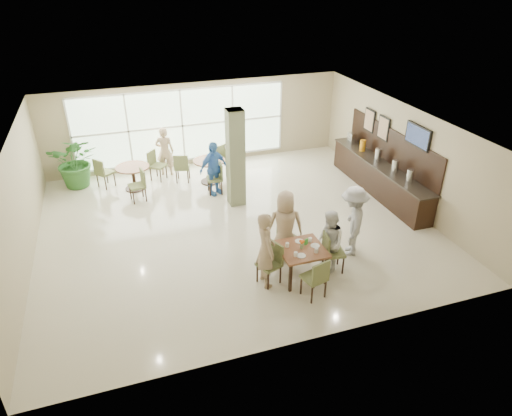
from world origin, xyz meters
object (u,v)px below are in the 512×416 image
object	(u,v)px
potted_plant	(76,161)
teen_right	(329,242)
teen_standing	(353,221)
buffet_counter	(380,175)
teen_left	(266,250)
main_table	(301,252)
round_table_right	(209,166)
adult_a	(213,169)
adult_standing	(165,151)
round_table_left	(133,172)
adult_b	(235,155)
teen_far	(285,226)

from	to	relation	value
potted_plant	teen_right	xyz separation A→B (m)	(5.40, -6.46, -0.08)
teen_right	teen_standing	distance (m)	0.94
buffet_counter	teen_left	distance (m)	5.69
main_table	round_table_right	world-z (taller)	same
teen_right	round_table_right	bearing A→B (deg)	-158.64
potted_plant	adult_a	xyz separation A→B (m)	(3.87, -1.88, 0.00)
teen_right	adult_standing	world-z (taller)	adult_standing
teen_standing	teen_left	bearing A→B (deg)	-50.99
adult_a	teen_standing	bearing A→B (deg)	-84.83
round_table_left	teen_standing	bearing A→B (deg)	-48.57
potted_plant	adult_standing	size ratio (longest dim) A/B	1.02
adult_a	adult_b	world-z (taller)	adult_a
potted_plant	adult_b	bearing A→B (deg)	-12.49
teen_far	adult_standing	bearing A→B (deg)	-55.61
round_table_left	teen_left	xyz separation A→B (m)	(2.28, -5.70, 0.32)
round_table_left	teen_standing	xyz separation A→B (m)	(4.62, -5.23, 0.32)
teen_right	teen_standing	size ratio (longest dim) A/B	0.85
round_table_left	adult_a	bearing A→B (deg)	-25.93
potted_plant	teen_left	world-z (taller)	teen_left
adult_a	adult_standing	xyz separation A→B (m)	(-1.16, 1.88, -0.02)
teen_far	adult_standing	distance (m)	6.01
teen_left	teen_far	world-z (taller)	teen_left
main_table	potted_plant	bearing A→B (deg)	125.88
adult_a	adult_b	bearing A→B (deg)	17.48
round_table_right	teen_right	distance (m)	5.63
round_table_left	teen_far	world-z (taller)	teen_far
potted_plant	teen_far	distance (m)	7.34
teen_left	teen_far	distance (m)	1.09
main_table	round_table_left	xyz separation A→B (m)	(-3.10, 5.73, -0.11)
round_table_right	adult_standing	distance (m)	1.62
adult_standing	teen_far	bearing A→B (deg)	125.54
teen_right	adult_b	xyz separation A→B (m)	(-0.62, 5.40, 0.07)
round_table_right	teen_right	bearing A→B (deg)	-74.93
buffet_counter	potted_plant	size ratio (longest dim) A/B	2.84
buffet_counter	teen_standing	size ratio (longest dim) A/B	2.68
adult_b	main_table	bearing A→B (deg)	3.95
teen_left	adult_a	bearing A→B (deg)	-0.83
round_table_left	adult_b	distance (m)	3.20
adult_a	adult_standing	world-z (taller)	adult_a
round_table_right	potted_plant	size ratio (longest dim) A/B	0.61
adult_b	adult_standing	world-z (taller)	adult_b
round_table_left	adult_standing	distance (m)	1.38
round_table_right	adult_b	xyz separation A→B (m)	(0.84, -0.04, 0.26)
buffet_counter	adult_b	size ratio (longest dim) A/B	2.90
buffet_counter	teen_standing	distance (m)	3.60
teen_left	teen_right	bearing A→B (deg)	-90.38
round_table_right	adult_a	world-z (taller)	adult_a
adult_a	adult_b	size ratio (longest dim) A/B	1.02
buffet_counter	round_table_right	bearing A→B (deg)	153.58
round_table_right	teen_standing	distance (m)	5.49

